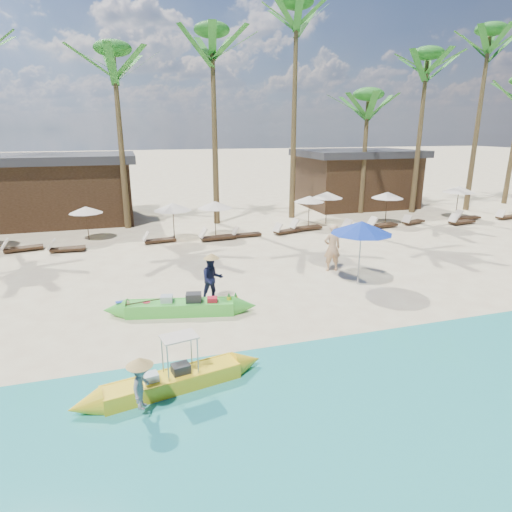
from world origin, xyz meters
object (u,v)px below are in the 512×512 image
object	(u,v)px
yellow_canoe	(173,381)
blue_umbrella	(362,227)
green_canoe	(181,307)
tourist	(332,248)

from	to	relation	value
yellow_canoe	blue_umbrella	bearing A→B (deg)	22.22
yellow_canoe	blue_umbrella	size ratio (longest dim) A/B	2.01
yellow_canoe	blue_umbrella	world-z (taller)	blue_umbrella
green_canoe	blue_umbrella	bearing A→B (deg)	19.09
green_canoe	tourist	distance (m)	7.29
tourist	blue_umbrella	distance (m)	2.22
yellow_canoe	tourist	world-z (taller)	tourist
tourist	blue_umbrella	world-z (taller)	blue_umbrella
blue_umbrella	tourist	bearing A→B (deg)	97.76
green_canoe	tourist	xyz separation A→B (m)	(6.74, 2.66, 0.77)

